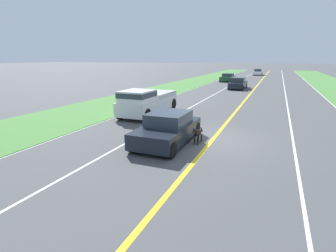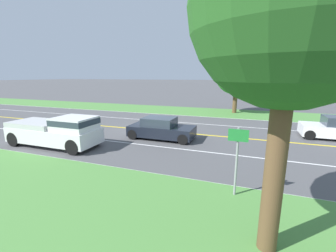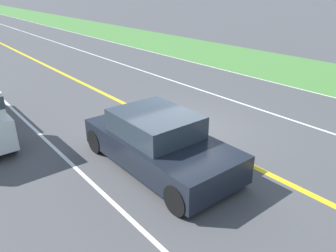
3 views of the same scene
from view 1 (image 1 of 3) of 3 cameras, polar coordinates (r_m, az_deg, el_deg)
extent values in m
plane|color=#4C4C4F|center=(12.60, 9.77, -2.85)|extent=(400.00, 400.00, 0.00)
cube|color=yellow|center=(12.60, 9.77, -2.83)|extent=(0.18, 160.00, 0.01)
cube|color=white|center=(15.61, -16.12, 0.18)|extent=(0.14, 160.00, 0.01)
cube|color=white|center=(13.75, -4.59, -1.20)|extent=(0.10, 160.00, 0.01)
cube|color=white|center=(12.38, 25.79, -4.44)|extent=(0.10, 160.00, 0.01)
cube|color=#4C843D|center=(17.60, -23.81, 1.13)|extent=(6.00, 160.00, 0.03)
cube|color=black|center=(11.79, -0.12, -1.28)|extent=(1.89, 4.21, 0.66)
cube|color=#2D3842|center=(11.79, 0.20, 1.73)|extent=(1.63, 2.02, 0.54)
cylinder|color=black|center=(10.77, -7.81, -3.99)|extent=(0.22, 0.65, 0.65)
cylinder|color=black|center=(13.66, -0.73, 0.13)|extent=(0.22, 0.65, 0.65)
cylinder|color=black|center=(10.05, 0.72, -5.22)|extent=(0.22, 0.65, 0.65)
cylinder|color=black|center=(13.10, 6.19, -0.59)|extent=(0.22, 0.65, 0.65)
ellipsoid|color=black|center=(11.83, 6.60, -1.42)|extent=(0.27, 0.68, 0.26)
cylinder|color=black|center=(11.74, 5.81, -3.11)|extent=(0.07, 0.07, 0.36)
cylinder|color=black|center=(12.16, 6.62, -2.51)|extent=(0.07, 0.07, 0.36)
cylinder|color=black|center=(11.69, 6.49, -3.20)|extent=(0.07, 0.07, 0.36)
cylinder|color=black|center=(12.11, 7.28, -2.60)|extent=(0.07, 0.07, 0.36)
cylinder|color=black|center=(11.55, 6.12, -1.27)|extent=(0.15, 0.19, 0.18)
sphere|color=black|center=(11.43, 5.91, -1.10)|extent=(0.24, 0.24, 0.23)
ellipsoid|color=#331E14|center=(11.29, 5.62, -1.37)|extent=(0.11, 0.11, 0.09)
cone|color=black|center=(11.44, 5.65, -0.64)|extent=(0.08, 0.08, 0.10)
cone|color=black|center=(11.39, 6.23, -0.72)|extent=(0.08, 0.08, 0.10)
cylinder|color=black|center=(12.22, 7.34, -0.74)|extent=(0.07, 0.25, 0.25)
cube|color=silver|center=(17.94, -4.20, 4.70)|extent=(2.01, 5.46, 0.84)
cube|color=silver|center=(16.43, -6.74, 6.47)|extent=(1.76, 2.06, 0.71)
cube|color=#2D3842|center=(16.42, -6.75, 6.84)|extent=(1.78, 2.09, 0.31)
cube|color=beige|center=(18.87, -2.67, 6.94)|extent=(1.97, 3.10, 0.29)
cylinder|color=black|center=(16.60, -10.34, 2.81)|extent=(0.22, 0.83, 0.83)
cylinder|color=black|center=(20.28, -3.79, 5.12)|extent=(0.22, 0.83, 0.83)
cylinder|color=black|center=(15.70, -4.70, 2.33)|extent=(0.22, 0.83, 0.83)
cylinder|color=black|center=(19.55, 1.05, 4.80)|extent=(0.22, 0.83, 0.83)
cube|color=black|center=(34.61, 14.99, 8.70)|extent=(1.79, 4.70, 0.65)
cube|color=#2D3842|center=(34.74, 15.10, 9.72)|extent=(1.54, 2.25, 0.56)
cylinder|color=black|center=(32.83, 13.09, 8.19)|extent=(0.22, 0.61, 0.61)
cylinder|color=black|center=(36.66, 14.14, 8.76)|extent=(0.22, 0.61, 0.61)
cylinder|color=black|center=(32.60, 15.91, 7.98)|extent=(0.22, 0.61, 0.61)
cylinder|color=black|center=(36.46, 16.67, 8.56)|extent=(0.22, 0.61, 0.61)
cube|color=#1E472D|center=(45.18, 12.86, 10.08)|extent=(1.88, 4.54, 0.66)
cube|color=#2D3842|center=(45.32, 12.94, 10.82)|extent=(1.62, 2.18, 0.48)
cylinder|color=black|center=(43.51, 11.29, 9.75)|extent=(0.22, 0.60, 0.60)
cylinder|color=black|center=(47.19, 12.21, 10.06)|extent=(0.22, 0.60, 0.60)
cylinder|color=black|center=(43.21, 13.54, 9.60)|extent=(0.22, 0.60, 0.60)
cylinder|color=black|center=(46.91, 14.29, 9.91)|extent=(0.22, 0.60, 0.60)
cube|color=white|center=(64.11, 18.95, 10.89)|extent=(1.77, 4.79, 0.65)
cube|color=#2D3842|center=(64.28, 19.01, 11.43)|extent=(1.52, 2.30, 0.55)
cylinder|color=black|center=(62.21, 18.07, 10.70)|extent=(0.22, 0.64, 0.64)
cylinder|color=black|center=(66.15, 18.37, 10.87)|extent=(0.22, 0.64, 0.64)
cylinder|color=black|center=(62.10, 19.55, 10.58)|extent=(0.22, 0.64, 0.64)
cylinder|color=black|center=(66.05, 19.76, 10.75)|extent=(0.22, 0.64, 0.64)
camera|label=2|loc=(18.32, -51.97, 10.04)|focal=24.00mm
camera|label=3|loc=(9.95, -40.16, 14.07)|focal=35.00mm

